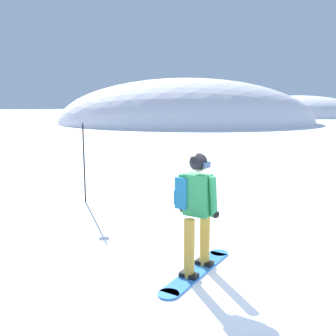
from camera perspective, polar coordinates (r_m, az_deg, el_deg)
ground_plane at (r=5.66m, az=8.53°, el=-15.32°), size 300.00×300.00×0.00m
ridge_peak_main at (r=47.16m, az=2.80°, el=6.78°), size 30.61×27.55×10.60m
ridge_peak_far at (r=72.43m, az=18.58°, el=7.30°), size 24.56×22.10×7.39m
snowboarder_main at (r=5.36m, az=4.16°, el=-6.20°), size 1.36×1.41×1.71m
piste_marker_near at (r=9.35m, az=-12.44°, el=1.63°), size 0.20×0.20×1.94m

